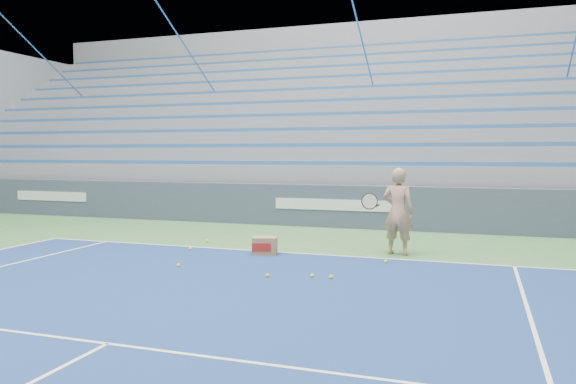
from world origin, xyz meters
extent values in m
cube|color=white|center=(0.00, 11.88, 0.01)|extent=(10.97, 0.05, 0.00)
cube|color=white|center=(0.00, 6.40, 0.01)|extent=(8.23, 0.05, 0.00)
cube|color=#3A4558|center=(0.00, 15.88, 0.55)|extent=(30.00, 0.30, 1.10)
cube|color=white|center=(-9.00, 15.72, 0.60)|extent=(2.60, 0.02, 0.28)
cube|color=white|center=(0.00, 15.72, 0.60)|extent=(3.20, 0.02, 0.28)
cube|color=gray|center=(0.00, 20.43, 0.55)|extent=(30.00, 8.50, 1.10)
cube|color=gray|center=(0.00, 20.43, 1.35)|extent=(30.00, 8.50, 0.50)
cube|color=#295A96|center=(0.00, 16.56, 1.66)|extent=(29.60, 0.42, 0.11)
cube|color=gray|center=(0.00, 20.86, 1.85)|extent=(30.00, 7.65, 0.50)
cube|color=#295A96|center=(0.00, 17.41, 2.16)|extent=(29.60, 0.42, 0.11)
cube|color=gray|center=(0.00, 21.28, 2.35)|extent=(30.00, 6.80, 0.50)
cube|color=#295A96|center=(0.00, 18.26, 2.66)|extent=(29.60, 0.42, 0.11)
cube|color=gray|center=(0.00, 21.71, 2.85)|extent=(30.00, 5.95, 0.50)
cube|color=#295A96|center=(0.00, 19.11, 3.16)|extent=(29.60, 0.42, 0.11)
cube|color=gray|center=(0.00, 22.13, 3.35)|extent=(30.00, 5.10, 0.50)
cube|color=#295A96|center=(0.00, 19.96, 3.66)|extent=(29.60, 0.42, 0.11)
cube|color=gray|center=(0.00, 22.56, 3.85)|extent=(30.00, 4.25, 0.50)
cube|color=#295A96|center=(0.00, 20.81, 4.15)|extent=(29.60, 0.42, 0.11)
cube|color=gray|center=(0.00, 22.98, 4.35)|extent=(30.00, 3.40, 0.50)
cube|color=#295A96|center=(0.00, 21.66, 4.65)|extent=(29.60, 0.42, 0.11)
cube|color=gray|center=(0.00, 23.41, 4.85)|extent=(30.00, 2.55, 0.50)
cube|color=#295A96|center=(0.00, 22.51, 5.15)|extent=(29.60, 0.42, 0.11)
cube|color=gray|center=(0.00, 23.84, 5.35)|extent=(30.00, 1.70, 0.50)
cube|color=#295A96|center=(0.00, 23.36, 5.65)|extent=(29.60, 0.42, 0.11)
cube|color=gray|center=(0.00, 24.26, 5.85)|extent=(30.00, 0.85, 0.50)
cube|color=#295A96|center=(0.00, 24.21, 6.15)|extent=(29.60, 0.42, 0.11)
cube|color=gray|center=(-15.15, 20.43, 3.05)|extent=(0.30, 8.80, 6.10)
cube|color=gray|center=(0.00, 24.98, 3.65)|extent=(31.00, 0.40, 7.30)
cylinder|color=#3374B5|center=(-12.00, 20.43, 4.60)|extent=(0.05, 8.53, 5.04)
cylinder|color=#3374B5|center=(-6.00, 20.43, 4.60)|extent=(0.05, 8.53, 5.04)
cylinder|color=#3374B5|center=(0.00, 20.43, 4.60)|extent=(0.05, 8.53, 5.04)
cylinder|color=#3374B5|center=(6.00, 20.43, 4.60)|extent=(0.05, 8.53, 5.04)
imported|color=tan|center=(2.07, 12.43, 0.83)|extent=(0.67, 0.50, 1.66)
cylinder|color=black|center=(1.72, 12.18, 0.95)|extent=(0.12, 0.27, 0.08)
cylinder|color=beige|center=(1.62, 11.90, 1.05)|extent=(0.29, 0.16, 0.28)
torus|color=black|center=(1.62, 11.90, 1.05)|extent=(0.31, 0.18, 0.30)
cube|color=#977049|center=(-0.32, 11.60, 0.17)|extent=(0.52, 0.44, 0.34)
cube|color=#B21E19|center=(-0.32, 11.43, 0.17)|extent=(0.35, 0.10, 0.15)
sphere|color=#D4EC30|center=(0.44, 9.77, 0.03)|extent=(0.07, 0.07, 0.07)
sphere|color=#D4EC30|center=(-1.27, 10.02, 0.03)|extent=(0.07, 0.07, 0.07)
sphere|color=#D4EC30|center=(1.10, 9.99, 0.03)|extent=(0.07, 0.07, 0.07)
sphere|color=#D4EC30|center=(2.00, 11.48, 0.03)|extent=(0.07, 0.07, 0.07)
sphere|color=#D4EC30|center=(-1.88, 11.55, 0.03)|extent=(0.07, 0.07, 0.07)
sphere|color=#D4EC30|center=(1.40, 9.99, 0.03)|extent=(0.07, 0.07, 0.07)
sphere|color=#D4EC30|center=(-2.02, 12.55, 0.03)|extent=(0.07, 0.07, 0.07)
camera|label=1|loc=(3.51, 1.75, 1.94)|focal=35.00mm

